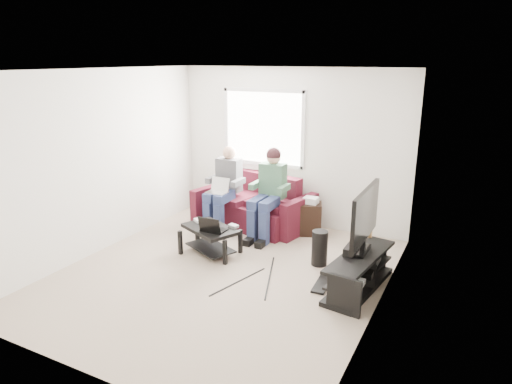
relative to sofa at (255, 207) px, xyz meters
The scene contains 26 objects.
floor 1.90m from the sofa, 76.17° to the right, with size 4.50×4.50×0.00m, color tan.
ceiling 2.95m from the sofa, 76.17° to the right, with size 4.50×4.50×0.00m, color white.
wall_back 1.16m from the sofa, 43.93° to the left, with size 4.50×4.50×0.00m, color silver.
wall_front 4.21m from the sofa, 83.72° to the right, with size 4.50×4.50×0.00m, color silver.
wall_left 2.59m from the sofa, 130.48° to the right, with size 4.50×4.50×0.00m, color silver.
wall_right 3.20m from the sofa, 36.61° to the right, with size 4.50×4.50×0.00m, color silver.
window 1.35m from the sofa, 97.21° to the left, with size 1.48×0.04×1.28m.
sofa is the anchor object (origin of this frame).
person_left 0.67m from the sofa, 141.55° to the right, with size 0.40×0.70×1.35m.
person_right 0.70m from the sofa, 36.66° to the right, with size 0.40×0.71×1.40m.
laptop_silver 0.78m from the sofa, 127.11° to the right, with size 0.32×0.22×0.24m, color silver, non-canonical shape.
coffee_table 1.33m from the sofa, 91.74° to the right, with size 0.94×0.78×0.40m.
laptop_black 1.43m from the sofa, 86.77° to the right, with size 0.34×0.24×0.24m, color black, non-canonical shape.
controller_a 1.26m from the sofa, 104.83° to the right, with size 0.14×0.09×0.04m, color silver.
controller_b 1.16m from the sofa, 96.96° to the right, with size 0.14×0.09×0.04m, color black.
controller_c 1.21m from the sofa, 77.61° to the right, with size 0.14×0.09×0.04m, color gray.
tv_stand 2.56m from the sofa, 32.88° to the right, with size 0.58×1.39×0.44m.
tv 2.57m from the sofa, 30.98° to the right, with size 0.12×1.10×0.81m.
soundbar 2.41m from the sofa, 32.43° to the right, with size 0.12×0.50×0.10m, color black.
drink_cup 2.24m from the sofa, 19.87° to the right, with size 0.08×0.08×0.12m, color #A87C48.
console_white 2.80m from the sofa, 39.78° to the right, with size 0.30×0.22×0.06m, color silver.
console_grey 2.41m from the sofa, 26.87° to the right, with size 0.34×0.26×0.08m, color gray.
console_black 2.59m from the sofa, 33.81° to the right, with size 0.38×0.30×0.07m, color black.
subwoofer 1.78m from the sofa, 33.04° to the right, with size 0.22×0.22×0.49m, color black.
keyboard_floor 2.32m from the sofa, 41.35° to the right, with size 0.16×0.49×0.03m, color black.
end_table 0.97m from the sofa, ahead, with size 0.35×0.35×0.61m.
Camera 1 is at (2.88, -4.65, 2.74)m, focal length 32.00 mm.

